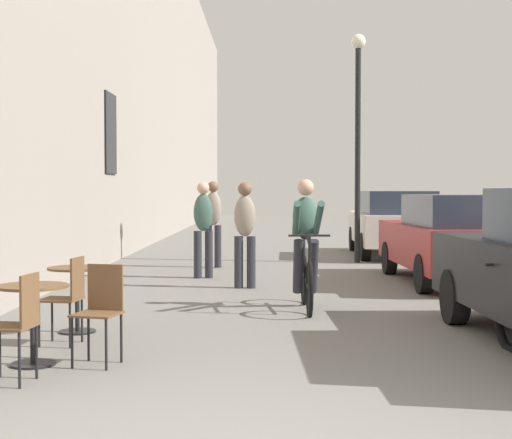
{
  "coord_description": "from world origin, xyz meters",
  "views": [
    {
      "loc": [
        0.12,
        -4.38,
        1.56
      ],
      "look_at": [
        -0.13,
        13.77,
        0.88
      ],
      "focal_mm": 54.92,
      "sensor_mm": 36.0,
      "label": 1
    }
  ],
  "objects_px": {
    "cafe_table_mid": "(77,285)",
    "cafe_chair_mid_toward_street": "(68,294)",
    "parked_car_second": "(454,238)",
    "cafe_chair_near_toward_street": "(101,307)",
    "pedestrian_mid": "(203,224)",
    "cafe_chair_near_toward_wall": "(18,320)",
    "street_lamp": "(358,118)",
    "pedestrian_near": "(245,228)",
    "cafe_table_near": "(33,307)",
    "parked_car_third": "(394,222)",
    "cyclist_on_bicycle": "(306,247)",
    "pedestrian_far": "(213,219)"
  },
  "relations": [
    {
      "from": "cafe_table_mid",
      "to": "cafe_chair_mid_toward_street",
      "type": "bearing_deg",
      "value": -83.81
    },
    {
      "from": "cafe_table_mid",
      "to": "parked_car_second",
      "type": "relative_size",
      "value": 0.17
    },
    {
      "from": "cafe_chair_near_toward_street",
      "to": "cafe_table_mid",
      "type": "height_order",
      "value": "cafe_chair_near_toward_street"
    },
    {
      "from": "pedestrian_mid",
      "to": "cafe_chair_near_toward_wall",
      "type": "bearing_deg",
      "value": -96.63
    },
    {
      "from": "pedestrian_mid",
      "to": "street_lamp",
      "type": "xyz_separation_m",
      "value": [
        3.08,
        3.01,
        2.14
      ]
    },
    {
      "from": "pedestrian_near",
      "to": "parked_car_second",
      "type": "height_order",
      "value": "pedestrian_near"
    },
    {
      "from": "cafe_table_near",
      "to": "cafe_chair_near_toward_wall",
      "type": "distance_m",
      "value": 0.66
    },
    {
      "from": "cafe_table_mid",
      "to": "parked_car_second",
      "type": "distance_m",
      "value": 6.92
    },
    {
      "from": "pedestrian_near",
      "to": "pedestrian_mid",
      "type": "distance_m",
      "value": 1.62
    },
    {
      "from": "parked_car_third",
      "to": "cafe_chair_near_toward_street",
      "type": "bearing_deg",
      "value": -111.31
    },
    {
      "from": "cafe_chair_mid_toward_street",
      "to": "cyclist_on_bicycle",
      "type": "relative_size",
      "value": 0.51
    },
    {
      "from": "street_lamp",
      "to": "parked_car_third",
      "type": "bearing_deg",
      "value": 58.0
    },
    {
      "from": "cafe_chair_near_toward_wall",
      "to": "pedestrian_far",
      "type": "distance_m",
      "value": 9.58
    },
    {
      "from": "cyclist_on_bicycle",
      "to": "pedestrian_far",
      "type": "bearing_deg",
      "value": 106.34
    },
    {
      "from": "cafe_table_near",
      "to": "street_lamp",
      "type": "bearing_deg",
      "value": 67.9
    },
    {
      "from": "cyclist_on_bicycle",
      "to": "pedestrian_near",
      "type": "distance_m",
      "value": 2.3
    },
    {
      "from": "parked_car_second",
      "to": "parked_car_third",
      "type": "distance_m",
      "value": 5.5
    },
    {
      "from": "cyclist_on_bicycle",
      "to": "parked_car_third",
      "type": "xyz_separation_m",
      "value": [
        2.51,
        8.27,
        -0.01
      ]
    },
    {
      "from": "pedestrian_mid",
      "to": "parked_car_third",
      "type": "height_order",
      "value": "pedestrian_mid"
    },
    {
      "from": "cafe_chair_near_toward_street",
      "to": "pedestrian_far",
      "type": "distance_m",
      "value": 8.82
    },
    {
      "from": "pedestrian_far",
      "to": "street_lamp",
      "type": "relative_size",
      "value": 0.36
    },
    {
      "from": "cafe_chair_near_toward_street",
      "to": "cafe_table_near",
      "type": "bearing_deg",
      "value": -172.87
    },
    {
      "from": "cafe_table_near",
      "to": "pedestrian_mid",
      "type": "relative_size",
      "value": 0.42
    },
    {
      "from": "cafe_table_near",
      "to": "parked_car_second",
      "type": "height_order",
      "value": "parked_car_second"
    },
    {
      "from": "pedestrian_mid",
      "to": "cafe_table_mid",
      "type": "bearing_deg",
      "value": -100.15
    },
    {
      "from": "pedestrian_near",
      "to": "cafe_chair_mid_toward_street",
      "type": "bearing_deg",
      "value": -109.82
    },
    {
      "from": "pedestrian_near",
      "to": "parked_car_third",
      "type": "distance_m",
      "value": 7.01
    },
    {
      "from": "pedestrian_near",
      "to": "street_lamp",
      "type": "xyz_separation_m",
      "value": [
        2.3,
        4.43,
        2.15
      ]
    },
    {
      "from": "pedestrian_mid",
      "to": "pedestrian_far",
      "type": "height_order",
      "value": "pedestrian_far"
    },
    {
      "from": "cafe_table_mid",
      "to": "cafe_chair_mid_toward_street",
      "type": "relative_size",
      "value": 0.81
    },
    {
      "from": "pedestrian_far",
      "to": "street_lamp",
      "type": "height_order",
      "value": "street_lamp"
    },
    {
      "from": "cafe_chair_mid_toward_street",
      "to": "pedestrian_mid",
      "type": "distance_m",
      "value": 6.11
    },
    {
      "from": "pedestrian_mid",
      "to": "street_lamp",
      "type": "relative_size",
      "value": 0.35
    },
    {
      "from": "cafe_table_near",
      "to": "cafe_table_mid",
      "type": "distance_m",
      "value": 1.62
    },
    {
      "from": "parked_car_third",
      "to": "parked_car_second",
      "type": "bearing_deg",
      "value": -88.98
    },
    {
      "from": "cafe_chair_near_toward_street",
      "to": "cafe_chair_mid_toward_street",
      "type": "xyz_separation_m",
      "value": [
        -0.51,
        0.85,
        0.0
      ]
    },
    {
      "from": "cafe_chair_near_toward_street",
      "to": "cyclist_on_bicycle",
      "type": "distance_m",
      "value": 3.9
    },
    {
      "from": "cafe_table_near",
      "to": "pedestrian_far",
      "type": "xyz_separation_m",
      "value": [
        1.0,
        8.87,
        0.46
      ]
    },
    {
      "from": "cafe_chair_near_toward_wall",
      "to": "cyclist_on_bicycle",
      "type": "relative_size",
      "value": 0.51
    },
    {
      "from": "cyclist_on_bicycle",
      "to": "parked_car_second",
      "type": "height_order",
      "value": "cyclist_on_bicycle"
    },
    {
      "from": "cafe_table_near",
      "to": "cafe_chair_near_toward_wall",
      "type": "bearing_deg",
      "value": -83.38
    },
    {
      "from": "cafe_chair_mid_toward_street",
      "to": "pedestrian_far",
      "type": "relative_size",
      "value": 0.51
    },
    {
      "from": "pedestrian_mid",
      "to": "street_lamp",
      "type": "distance_m",
      "value": 4.81
    },
    {
      "from": "pedestrian_mid",
      "to": "pedestrian_far",
      "type": "xyz_separation_m",
      "value": [
        0.04,
        1.92,
        0.02
      ]
    },
    {
      "from": "cafe_table_near",
      "to": "cafe_chair_near_toward_street",
      "type": "xyz_separation_m",
      "value": [
        0.59,
        0.07,
        -0.0
      ]
    },
    {
      "from": "cyclist_on_bicycle",
      "to": "street_lamp",
      "type": "height_order",
      "value": "street_lamp"
    },
    {
      "from": "cafe_table_mid",
      "to": "pedestrian_mid",
      "type": "bearing_deg",
      "value": 79.85
    },
    {
      "from": "cyclist_on_bicycle",
      "to": "parked_car_third",
      "type": "height_order",
      "value": "cyclist_on_bicycle"
    },
    {
      "from": "cafe_chair_near_toward_street",
      "to": "pedestrian_mid",
      "type": "relative_size",
      "value": 0.52
    },
    {
      "from": "cafe_table_mid",
      "to": "parked_car_second",
      "type": "bearing_deg",
      "value": 41.2
    }
  ]
}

